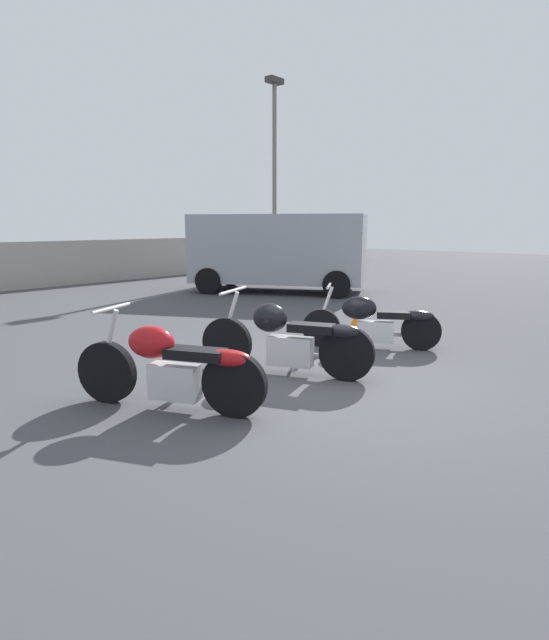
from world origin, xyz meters
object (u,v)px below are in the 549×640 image
light_pole_left (274,160)px  motorcycle_slot_1 (287,339)px  motorcycle_slot_2 (373,321)px  parked_van (279,249)px  motorcycle_slot_0 (171,367)px  traffic_cone_far (360,320)px  traffic_cone_near (358,318)px

light_pole_left → motorcycle_slot_1: bearing=-138.5°
motorcycle_slot_2 → parked_van: 6.66m
light_pole_left → motorcycle_slot_1: 14.17m
light_pole_left → motorcycle_slot_0: bearing=-143.1°
motorcycle_slot_1 → parked_van: parked_van is taller
motorcycle_slot_2 → light_pole_left: bearing=16.9°
traffic_cone_far → motorcycle_slot_1: bearing=-167.0°
motorcycle_slot_0 → parked_van: (7.55, 5.02, 0.72)m
motorcycle_slot_2 → traffic_cone_near: size_ratio=4.71×
parked_van → traffic_cone_far: (-3.14, -4.49, -0.96)m
traffic_cone_near → light_pole_left: bearing=48.5°
motorcycle_slot_0 → motorcycle_slot_2: (3.52, -0.22, -0.03)m
parked_van → traffic_cone_far: size_ratio=12.59×
motorcycle_slot_1 → motorcycle_slot_2: size_ratio=1.17×
motorcycle_slot_0 → traffic_cone_far: bearing=-17.2°
motorcycle_slot_0 → motorcycle_slot_1: bearing=-27.6°
traffic_cone_near → motorcycle_slot_1: bearing=-165.1°
parked_van → traffic_cone_far: bearing=-152.4°
parked_van → motorcycle_slot_0: bearing=-173.8°
motorcycle_slot_1 → parked_van: 7.83m
parked_van → traffic_cone_near: parked_van is taller
motorcycle_slot_1 → parked_van: bearing=20.2°
motorcycle_slot_0 → parked_van: 9.10m
motorcycle_slot_1 → motorcycle_slot_2: 1.85m
parked_van → traffic_cone_near: (-2.96, -4.34, -0.97)m
traffic_cone_far → traffic_cone_near: bearing=39.2°
light_pole_left → parked_van: (-4.35, -3.92, -3.07)m
light_pole_left → motorcycle_slot_1: light_pole_left is taller
light_pole_left → parked_van: light_pole_left is taller
parked_van → traffic_cone_near: 5.34m
motorcycle_slot_0 → motorcycle_slot_2: size_ratio=1.06×
light_pole_left → motorcycle_slot_0: 15.36m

